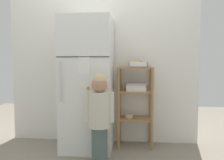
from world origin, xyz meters
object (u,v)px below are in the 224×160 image
refrigerator (88,84)px  child_standing (99,109)px  pantry_shelf_unit (135,96)px  fruit_bin (138,64)px

refrigerator → child_standing: size_ratio=1.68×
pantry_shelf_unit → fruit_bin: bearing=26.1°
child_standing → fruit_bin: fruit_bin is taller
pantry_shelf_unit → fruit_bin: (0.04, 0.02, 0.43)m
child_standing → refrigerator: bearing=116.9°
pantry_shelf_unit → fruit_bin: 0.43m
refrigerator → pantry_shelf_unit: size_ratio=1.59×
pantry_shelf_unit → fruit_bin: fruit_bin is taller
pantry_shelf_unit → refrigerator: bearing=-168.1°
child_standing → fruit_bin: (0.43, 0.57, 0.49)m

